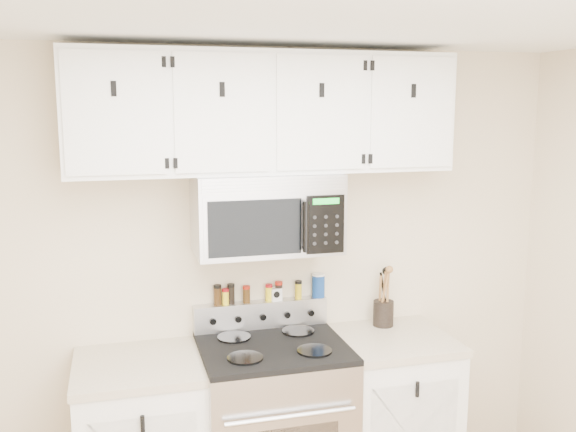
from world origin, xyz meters
The scene contains 15 objects.
back_wall centered at (0.00, 1.75, 1.25)m, with size 3.50×0.01×2.50m, color beige.
range centered at (0.00, 1.43, 0.49)m, with size 0.76×0.65×1.10m.
base_cabinet_right centered at (0.69, 1.45, 0.46)m, with size 0.64×0.62×0.92m.
microwave centered at (0.00, 1.55, 1.63)m, with size 0.76×0.44×0.42m.
upper_cabinets centered at (0.00, 1.58, 2.15)m, with size 2.00×0.35×0.62m.
utensil_crock centered at (0.71, 1.63, 1.01)m, with size 0.12×0.12×0.34m.
kitchen_timer centered at (0.09, 1.71, 1.14)m, with size 0.06×0.05×0.07m, color white.
salt_canister centered at (0.34, 1.71, 1.17)m, with size 0.07×0.07×0.14m.
spice_jar_0 centered at (-0.24, 1.71, 1.16)m, with size 0.04×0.04×0.11m.
spice_jar_1 centered at (-0.20, 1.71, 1.15)m, with size 0.04×0.04×0.09m.
spice_jar_2 centered at (-0.17, 1.71, 1.16)m, with size 0.04×0.04×0.11m.
spice_jar_3 centered at (-0.08, 1.71, 1.15)m, with size 0.04×0.04×0.10m.
spice_jar_4 centered at (0.05, 1.71, 1.15)m, with size 0.04×0.04×0.10m.
spice_jar_5 centered at (0.10, 1.71, 1.15)m, with size 0.04×0.04×0.11m.
spice_jar_6 centered at (0.22, 1.71, 1.15)m, with size 0.04×0.04×0.10m.
Camera 1 is at (-0.77, -1.68, 2.18)m, focal length 40.00 mm.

